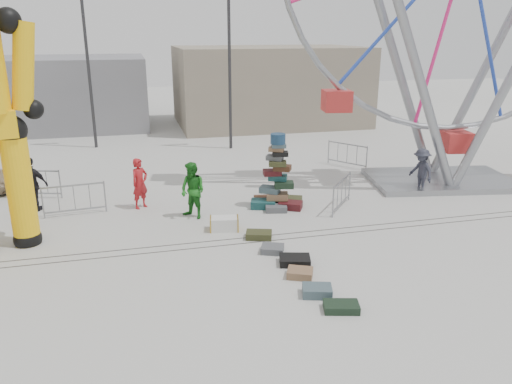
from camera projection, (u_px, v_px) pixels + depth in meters
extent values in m
plane|color=#9E9E99|center=(217.00, 255.00, 13.98)|extent=(90.00, 90.00, 0.00)
cube|color=#47443F|center=(214.00, 246.00, 14.54)|extent=(40.00, 0.04, 0.01)
cube|color=#47443F|center=(211.00, 241.00, 14.90)|extent=(40.00, 0.04, 0.01)
cube|color=gray|center=(268.00, 85.00, 33.28)|extent=(12.00, 8.00, 5.00)
cube|color=gray|center=(66.00, 92.00, 32.21)|extent=(10.00, 8.00, 4.40)
cylinder|color=#2D2D30|center=(230.00, 72.00, 25.43)|extent=(0.16, 0.16, 8.00)
cylinder|color=#2D2D30|center=(89.00, 71.00, 25.66)|extent=(0.16, 0.16, 8.00)
cube|color=#194B4C|center=(263.00, 204.00, 17.68)|extent=(1.00, 0.82, 0.28)
cube|color=#4C1418|center=(290.00, 205.00, 17.59)|extent=(0.97, 0.87, 0.26)
cube|color=#472817|center=(265.00, 200.00, 18.20)|extent=(0.82, 0.62, 0.24)
cube|color=#3A3D1E|center=(291.00, 200.00, 18.09)|extent=(0.93, 0.81, 0.26)
cube|color=#595C61|center=(276.00, 208.00, 17.34)|extent=(0.81, 0.63, 0.21)
cube|color=black|center=(278.00, 198.00, 18.35)|extent=(0.85, 0.75, 0.24)
cube|color=#8C6747|center=(277.00, 196.00, 17.71)|extent=(0.86, 0.70, 0.24)
cube|color=#475E66|center=(270.00, 190.00, 17.69)|extent=(0.83, 0.76, 0.21)
cube|color=black|center=(284.00, 185.00, 17.53)|extent=(0.75, 0.59, 0.21)
cube|color=#194B4C|center=(278.00, 177.00, 17.66)|extent=(0.76, 0.65, 0.19)
cube|color=#4C1418|center=(272.00, 172.00, 17.57)|extent=(0.67, 0.50, 0.19)
cube|color=#472817|center=(282.00, 168.00, 17.42)|extent=(0.71, 0.65, 0.19)
cube|color=#3A3D1E|center=(278.00, 163.00, 17.28)|extent=(0.68, 0.54, 0.17)
cube|color=#595C61|center=(275.00, 158.00, 17.37)|extent=(0.68, 0.63, 0.17)
cube|color=black|center=(280.00, 154.00, 17.22)|extent=(0.60, 0.47, 0.15)
cube|color=#8C6747|center=(276.00, 149.00, 17.24)|extent=(0.61, 0.53, 0.15)
cube|color=#475E66|center=(279.00, 146.00, 17.11)|extent=(0.54, 0.41, 0.13)
cylinder|color=navy|center=(278.00, 139.00, 17.07)|extent=(0.52, 0.52, 0.34)
sphere|color=black|center=(28.00, 239.00, 14.69)|extent=(0.80, 0.80, 0.80)
cylinder|color=yellow|center=(20.00, 189.00, 14.21)|extent=(0.74, 0.74, 3.39)
sphere|color=black|center=(11.00, 130.00, 13.69)|extent=(0.85, 0.85, 0.85)
sphere|color=black|center=(8.00, 21.00, 12.95)|extent=(0.68, 0.68, 0.68)
cylinder|color=yellow|center=(23.00, 66.00, 13.41)|extent=(0.98, 0.75, 2.38)
sphere|color=black|center=(34.00, 109.00, 13.81)|extent=(0.55, 0.55, 0.55)
cube|color=gray|center=(440.00, 180.00, 20.60)|extent=(6.22, 4.34, 0.23)
cylinder|color=gray|center=(418.00, 72.00, 18.11)|extent=(3.98, 1.00, 9.28)
cylinder|color=gray|center=(398.00, 68.00, 20.06)|extent=(3.98, 1.00, 9.28)
cylinder|color=gray|center=(485.00, 67.00, 20.33)|extent=(3.98, 1.00, 9.28)
cube|color=red|center=(445.00, 142.00, 20.10)|extent=(1.19, 1.19, 0.80)
cube|color=silver|center=(224.00, 224.00, 15.69)|extent=(0.97, 0.67, 0.42)
cube|color=#3A3D1E|center=(259.00, 235.00, 15.10)|extent=(0.89, 0.72, 0.20)
cube|color=#595C61|center=(272.00, 249.00, 14.15)|extent=(0.79, 0.74, 0.19)
cube|color=black|center=(295.00, 260.00, 13.43)|extent=(0.95, 0.79, 0.21)
cube|color=#8C6747|center=(300.00, 273.00, 12.72)|extent=(0.79, 0.73, 0.20)
cube|color=#475E66|center=(317.00, 291.00, 11.83)|extent=(0.81, 0.69, 0.23)
cube|color=black|center=(341.00, 307.00, 11.19)|extent=(0.88, 0.66, 0.18)
imported|color=#A3171C|center=(140.00, 183.00, 17.46)|extent=(0.78, 0.74, 1.80)
imported|color=#1A6A1B|center=(193.00, 191.00, 16.50)|extent=(1.15, 1.17, 1.90)
imported|color=black|center=(32.00, 184.00, 17.16)|extent=(1.21, 0.80, 1.90)
imported|color=#292B37|center=(421.00, 171.00, 19.07)|extent=(0.84, 1.23, 1.76)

